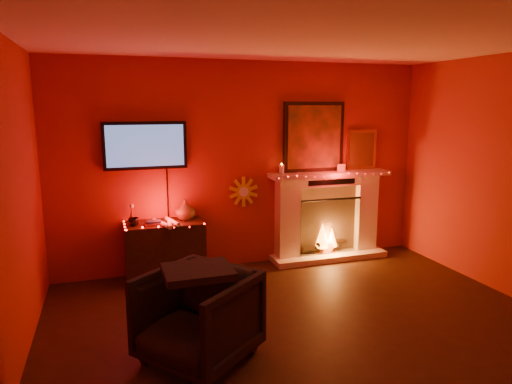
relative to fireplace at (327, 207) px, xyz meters
The scene contains 6 objects.
room 2.72m from the fireplace, 115.53° to the right, with size 5.00×5.00×5.00m.
fireplace is the anchor object (origin of this frame).
tv 2.61m from the fireplace, behind, with size 1.00×0.07×1.24m.
sunburst_clock 1.23m from the fireplace, behind, with size 0.40×0.03×0.40m.
console_table 2.29m from the fireplace, behind, with size 0.95×0.60×0.98m.
armchair 3.08m from the fireplace, 137.11° to the right, with size 0.83×0.85×0.77m, color black.
Camera 1 is at (-1.75, -3.22, 2.13)m, focal length 32.00 mm.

